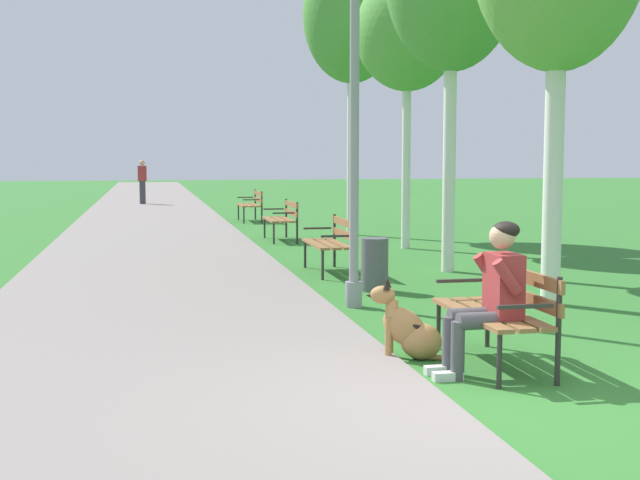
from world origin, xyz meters
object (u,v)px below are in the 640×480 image
Objects in this scene: park_bench_furthest at (252,203)px; birch_tree_fourth at (407,33)px; park_bench_near at (500,306)px; litter_bin at (375,265)px; park_bench_far at (283,216)px; park_bench_mid at (333,240)px; dog_shepherd at (409,330)px; birch_tree_fifth at (352,16)px; pedestrian_distant at (142,182)px; person_seated_on_near_bench at (491,292)px; lamp_post_near at (354,130)px.

park_bench_furthest is 0.29× the size of birch_tree_fourth.
park_bench_near reaches higher than litter_bin.
birch_tree_fourth is (2.07, -7.45, 3.58)m from park_bench_furthest.
birch_tree_fourth is (2.08, -1.97, 3.58)m from park_bench_far.
park_bench_mid is 1.90× the size of dog_shepherd.
birch_tree_fifth reaches higher than litter_bin.
birch_tree_fifth reaches higher than pedestrian_distant.
park_bench_near is 1.90× the size of dog_shepherd.
park_bench_mid is 1.00× the size of park_bench_furthest.
park_bench_mid is at bearing -90.31° from park_bench_furthest.
birch_tree_fifth reaches higher than person_seated_on_near_bench.
litter_bin is at bearing 79.38° from dog_shepherd.
birch_tree_fifth is 9.27m from litter_bin.
dog_shepherd is at bearing -92.08° from park_bench_furthest.
person_seated_on_near_bench is 13.15m from birch_tree_fifth.
lamp_post_near is 0.77× the size of birch_tree_fourth.
person_seated_on_near_bench reaches higher than park_bench_far.
litter_bin is at bearing -111.62° from birch_tree_fourth.
birch_tree_fourth reaches higher than park_bench_far.
litter_bin is (0.17, -1.80, -0.16)m from park_bench_mid.
birch_tree_fourth is at bearing 72.96° from dog_shepherd.
park_bench_near is at bearing -28.78° from dog_shepherd.
lamp_post_near reaches higher than pedestrian_distant.
park_bench_near is 4.11m from litter_bin.
dog_shepherd is 3.19m from lamp_post_near.
person_seated_on_near_bench is 1.59× the size of dog_shepherd.
birch_tree_fifth is at bearing 30.85° from park_bench_far.
lamp_post_near is at bearing -91.87° from park_bench_furthest.
park_bench_furthest is 1.20× the size of person_seated_on_near_bench.
park_bench_far is 11.31m from person_seated_on_near_bench.
lamp_post_near reaches higher than park_bench_mid.
birch_tree_fourth reaches higher than park_bench_near.
dog_shepherd is at bearing 125.65° from person_seated_on_near_bench.
park_bench_far and park_bench_furthest have the same top height.
park_bench_near is 1.00× the size of park_bench_far.
park_bench_mid is at bearing -90.55° from park_bench_far.
birch_tree_fourth is (2.19, 9.34, 3.41)m from person_seated_on_near_bench.
litter_bin is at bearing -81.73° from pedestrian_distant.
park_bench_near is 1.00× the size of park_bench_furthest.
person_seated_on_near_bench is at bearing -90.52° from park_bench_mid.
birch_tree_fourth reaches higher than park_bench_mid.
park_bench_mid is 5.12m from park_bench_far.
person_seated_on_near_bench reaches higher than dog_shepherd.
person_seated_on_near_bench is 0.91m from dog_shepherd.
person_seated_on_near_bench is (-0.21, -0.28, 0.17)m from park_bench_near.
birch_tree_fifth is at bearing 78.86° from dog_shepherd.
park_bench_furthest is (0.01, 5.48, 0.00)m from park_bench_far.
park_bench_furthest is 8.52m from birch_tree_fourth.
dog_shepherd is (-0.47, 0.66, -0.42)m from person_seated_on_near_bench.
park_bench_far is 0.91× the size of pedestrian_distant.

